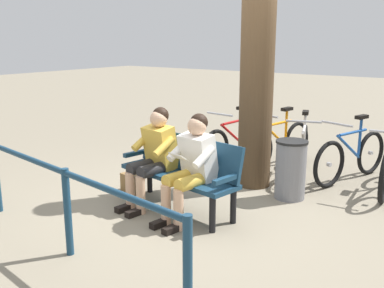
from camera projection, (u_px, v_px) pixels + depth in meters
The scene contains 12 objects.
ground_plane at pixel (193, 206), 5.40m from camera, with size 40.00×40.00×0.00m, color gray.
bench at pixel (182, 168), 5.24m from camera, with size 1.66×0.74×0.87m.
person_reading at pixel (192, 163), 4.87m from camera, with size 0.53×0.81×1.20m.
person_companion at pixel (154, 152), 5.31m from camera, with size 0.53×0.81×1.20m.
handbag at pixel (131, 183), 5.90m from camera, with size 0.30×0.14×0.24m, color olive.
tree_trunk at pixel (257, 61), 5.81m from camera, with size 0.45×0.45×3.41m, color #4C3823.
litter_bin at pixel (291, 169), 5.61m from camera, with size 0.40×0.40×0.76m.
bicycle_red at pixel (351, 156), 6.31m from camera, with size 0.63×1.63×0.94m.
bicycle_purple at pixel (303, 151), 6.61m from camera, with size 0.67×1.61×0.94m.
bicycle_black at pixel (279, 145), 6.99m from camera, with size 0.49×1.66×0.94m.
bicycle_silver at pixel (235, 143), 7.11m from camera, with size 0.48×1.68×0.94m.
railing_fence at pixel (66, 195), 4.08m from camera, with size 3.16×0.52×0.85m.
Camera 1 is at (-2.94, 4.14, 2.01)m, focal length 41.47 mm.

